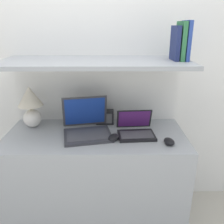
{
  "coord_description": "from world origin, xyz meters",
  "views": [
    {
      "loc": [
        0.11,
        -1.28,
        1.53
      ],
      "look_at": [
        0.12,
        0.29,
        0.95
      ],
      "focal_mm": 38.0,
      "sensor_mm": 36.0,
      "label": 1
    }
  ],
  "objects_px": {
    "laptop_large": "(87,127)",
    "book_blue": "(186,41)",
    "table_lamp": "(31,104)",
    "router_box": "(105,117)",
    "book_navy": "(175,43)",
    "laptop_small": "(136,130)",
    "second_mouse": "(169,142)",
    "computer_mouse": "(113,138)",
    "book_green": "(181,41)"
  },
  "relations": [
    {
      "from": "second_mouse",
      "to": "table_lamp",
      "type": "bearing_deg",
      "value": 163.0
    },
    {
      "from": "second_mouse",
      "to": "book_navy",
      "type": "distance_m",
      "value": 0.66
    },
    {
      "from": "laptop_small",
      "to": "laptop_large",
      "type": "bearing_deg",
      "value": 177.23
    },
    {
      "from": "computer_mouse",
      "to": "table_lamp",
      "type": "bearing_deg",
      "value": 158.81
    },
    {
      "from": "laptop_large",
      "to": "computer_mouse",
      "type": "bearing_deg",
      "value": -28.77
    },
    {
      "from": "computer_mouse",
      "to": "second_mouse",
      "type": "distance_m",
      "value": 0.38
    },
    {
      "from": "laptop_large",
      "to": "book_blue",
      "type": "xyz_separation_m",
      "value": [
        0.67,
        0.06,
        0.6
      ]
    },
    {
      "from": "laptop_small",
      "to": "second_mouse",
      "type": "bearing_deg",
      "value": -35.8
    },
    {
      "from": "laptop_small",
      "to": "book_navy",
      "type": "height_order",
      "value": "book_navy"
    },
    {
      "from": "laptop_small",
      "to": "book_navy",
      "type": "relative_size",
      "value": 1.23
    },
    {
      "from": "book_green",
      "to": "laptop_small",
      "type": "bearing_deg",
      "value": -165.03
    },
    {
      "from": "computer_mouse",
      "to": "book_blue",
      "type": "xyz_separation_m",
      "value": [
        0.48,
        0.17,
        0.63
      ]
    },
    {
      "from": "laptop_large",
      "to": "laptop_small",
      "type": "relative_size",
      "value": 1.41
    },
    {
      "from": "table_lamp",
      "to": "laptop_large",
      "type": "xyz_separation_m",
      "value": [
        0.44,
        -0.14,
        -0.14
      ]
    },
    {
      "from": "table_lamp",
      "to": "second_mouse",
      "type": "relative_size",
      "value": 3.02
    },
    {
      "from": "second_mouse",
      "to": "book_blue",
      "type": "xyz_separation_m",
      "value": [
        0.11,
        0.23,
        0.63
      ]
    },
    {
      "from": "second_mouse",
      "to": "book_green",
      "type": "xyz_separation_m",
      "value": [
        0.08,
        0.23,
        0.63
      ]
    },
    {
      "from": "book_blue",
      "to": "book_navy",
      "type": "distance_m",
      "value": 0.07
    },
    {
      "from": "book_blue",
      "to": "book_green",
      "type": "relative_size",
      "value": 1.02
    },
    {
      "from": "book_navy",
      "to": "laptop_small",
      "type": "bearing_deg",
      "value": -162.98
    },
    {
      "from": "laptop_large",
      "to": "book_green",
      "type": "bearing_deg",
      "value": 5.3
    },
    {
      "from": "table_lamp",
      "to": "router_box",
      "type": "bearing_deg",
      "value": 5.69
    },
    {
      "from": "router_box",
      "to": "book_green",
      "type": "distance_m",
      "value": 0.8
    },
    {
      "from": "router_box",
      "to": "book_blue",
      "type": "relative_size",
      "value": 0.55
    },
    {
      "from": "laptop_small",
      "to": "book_blue",
      "type": "height_order",
      "value": "book_blue"
    },
    {
      "from": "laptop_large",
      "to": "book_navy",
      "type": "xyz_separation_m",
      "value": [
        0.61,
        0.06,
        0.59
      ]
    },
    {
      "from": "second_mouse",
      "to": "router_box",
      "type": "relative_size",
      "value": 0.77
    },
    {
      "from": "laptop_large",
      "to": "laptop_small",
      "type": "distance_m",
      "value": 0.36
    },
    {
      "from": "laptop_large",
      "to": "book_green",
      "type": "xyz_separation_m",
      "value": [
        0.64,
        0.06,
        0.6
      ]
    },
    {
      "from": "computer_mouse",
      "to": "book_blue",
      "type": "height_order",
      "value": "book_blue"
    },
    {
      "from": "computer_mouse",
      "to": "second_mouse",
      "type": "bearing_deg",
      "value": -9.49
    },
    {
      "from": "computer_mouse",
      "to": "router_box",
      "type": "distance_m",
      "value": 0.31
    },
    {
      "from": "table_lamp",
      "to": "book_blue",
      "type": "distance_m",
      "value": 1.21
    },
    {
      "from": "table_lamp",
      "to": "laptop_large",
      "type": "distance_m",
      "value": 0.48
    },
    {
      "from": "book_green",
      "to": "book_navy",
      "type": "distance_m",
      "value": 0.04
    },
    {
      "from": "router_box",
      "to": "book_green",
      "type": "xyz_separation_m",
      "value": [
        0.51,
        -0.13,
        0.59
      ]
    },
    {
      "from": "router_box",
      "to": "second_mouse",
      "type": "bearing_deg",
      "value": -39.68
    },
    {
      "from": "table_lamp",
      "to": "book_blue",
      "type": "bearing_deg",
      "value": -4.03
    },
    {
      "from": "second_mouse",
      "to": "book_navy",
      "type": "height_order",
      "value": "book_navy"
    },
    {
      "from": "computer_mouse",
      "to": "book_navy",
      "type": "bearing_deg",
      "value": 21.86
    },
    {
      "from": "table_lamp",
      "to": "laptop_small",
      "type": "height_order",
      "value": "table_lamp"
    },
    {
      "from": "router_box",
      "to": "book_navy",
      "type": "xyz_separation_m",
      "value": [
        0.48,
        -0.13,
        0.58
      ]
    },
    {
      "from": "router_box",
      "to": "book_navy",
      "type": "height_order",
      "value": "book_navy"
    },
    {
      "from": "table_lamp",
      "to": "second_mouse",
      "type": "height_order",
      "value": "table_lamp"
    },
    {
      "from": "book_green",
      "to": "router_box",
      "type": "bearing_deg",
      "value": 165.35
    },
    {
      "from": "table_lamp",
      "to": "laptop_large",
      "type": "bearing_deg",
      "value": -17.54
    },
    {
      "from": "table_lamp",
      "to": "router_box",
      "type": "relative_size",
      "value": 2.31
    },
    {
      "from": "computer_mouse",
      "to": "laptop_small",
      "type": "bearing_deg",
      "value": 28.75
    },
    {
      "from": "laptop_large",
      "to": "book_navy",
      "type": "bearing_deg",
      "value": 5.62
    },
    {
      "from": "laptop_small",
      "to": "router_box",
      "type": "xyz_separation_m",
      "value": [
        -0.23,
        0.21,
        0.02
      ]
    }
  ]
}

